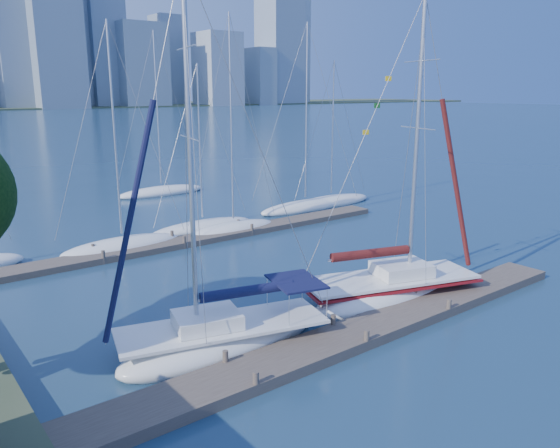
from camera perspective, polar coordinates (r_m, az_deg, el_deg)
ground at (r=21.60m, az=7.21°, el=-12.09°), size 700.00×700.00×0.00m
near_dock at (r=21.51m, az=7.23°, el=-11.61°), size 26.00×2.00×0.40m
far_dock at (r=34.86m, az=-9.12°, el=-1.68°), size 30.00×1.80×0.36m
sailboat_navy at (r=20.55m, az=-6.04°, el=-10.01°), size 8.73×4.73×14.06m
sailboat_maroon at (r=25.72m, az=11.42°, el=-5.38°), size 9.27×5.40×13.92m
bg_boat_1 at (r=34.17m, az=-16.12°, el=-2.20°), size 7.83×4.58×13.54m
bg_boat_2 at (r=37.92m, az=-8.08°, el=-0.30°), size 7.88×2.90×11.41m
bg_boat_3 at (r=37.04m, az=-4.88°, el=-0.46°), size 6.69×2.71×14.43m
bg_boat_4 at (r=44.06m, az=2.66°, el=1.87°), size 8.87×5.69×14.69m
bg_boat_5 at (r=46.10m, az=5.35°, el=2.34°), size 8.49×2.78×12.01m
bg_boat_7 at (r=51.59m, az=-12.26°, el=3.35°), size 8.41×2.48×14.79m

